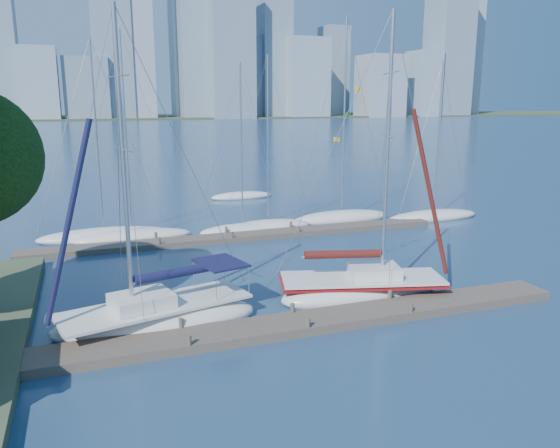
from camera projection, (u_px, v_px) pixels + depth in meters
name	position (u px, v px, depth m)	size (l,w,h in m)	color
ground	(300.00, 328.00, 23.75)	(700.00, 700.00, 0.00)	navy
near_dock	(300.00, 324.00, 23.70)	(26.00, 2.00, 0.40)	#4F433A
far_dock	(243.00, 236.00, 39.05)	(30.00, 1.80, 0.36)	#4F433A
far_shore	(95.00, 118.00, 317.36)	(800.00, 100.00, 1.50)	#38472D
sailboat_navy	(156.00, 304.00, 23.65)	(9.30, 4.97, 13.92)	silver
sailboat_maroon	(363.00, 275.00, 27.36)	(9.11, 5.00, 14.34)	silver
bg_boat_0	(104.00, 235.00, 39.01)	(9.40, 5.17, 14.11)	silver
bg_boat_1	(132.00, 236.00, 38.75)	(8.60, 5.21, 14.65)	silver
bg_boat_2	(243.00, 229.00, 40.85)	(6.79, 4.51, 12.67)	silver
bg_boat_3	(268.00, 226.00, 41.82)	(6.94, 2.60, 13.27)	silver
bg_boat_4	(342.00, 217.00, 44.90)	(8.70, 3.38, 16.42)	silver
bg_boat_5	(433.00, 216.00, 45.55)	(8.69, 4.49, 13.07)	silver
bg_boat_7	(242.00, 196.00, 55.36)	(6.36, 2.20, 12.34)	silver
skyline	(138.00, 49.00, 290.12)	(503.72, 51.31, 119.46)	#8196A7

